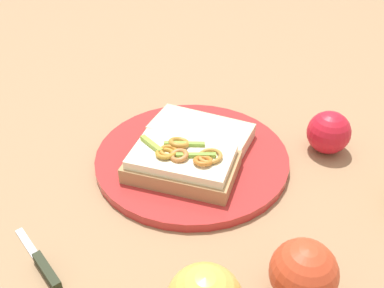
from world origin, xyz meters
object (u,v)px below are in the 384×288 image
(plate, at_px, (192,158))
(bread_slice_side, at_px, (201,132))
(apple_3, at_px, (329,132))
(apple_4, at_px, (304,273))
(sandwich, at_px, (182,163))
(knife, at_px, (43,265))

(plate, xyz_separation_m, bread_slice_side, (-0.05, -0.02, 0.02))
(apple_3, relative_size, apple_4, 0.92)
(sandwich, distance_m, knife, 0.23)
(bread_slice_side, xyz_separation_m, apple_4, (0.17, 0.26, 0.01))
(apple_4, distance_m, knife, 0.30)
(plate, distance_m, bread_slice_side, 0.05)
(sandwich, relative_size, apple_3, 2.61)
(bread_slice_side, distance_m, apple_4, 0.31)
(plate, height_order, apple_4, apple_4)
(apple_4, bearing_deg, apple_3, -162.74)
(plate, relative_size, bread_slice_side, 1.87)
(knife, bearing_deg, apple_4, -135.53)
(bread_slice_side, distance_m, knife, 0.32)
(plate, height_order, sandwich, sandwich)
(bread_slice_side, distance_m, apple_3, 0.21)
(bread_slice_side, bearing_deg, sandwich, 95.99)
(plate, bearing_deg, knife, -3.93)
(apple_3, bearing_deg, plate, -45.19)
(apple_4, bearing_deg, bread_slice_side, -122.98)
(sandwich, xyz_separation_m, knife, (0.23, -0.03, -0.03))
(sandwich, height_order, knife, sandwich)
(plate, height_order, knife, same)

